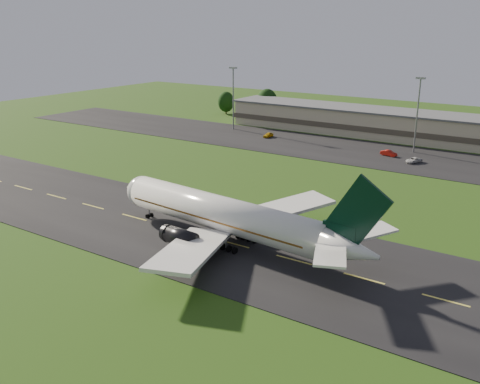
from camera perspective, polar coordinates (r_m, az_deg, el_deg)
The scene contains 10 objects.
ground at distance 86.29m, azimuth -0.71°, elevation -5.60°, with size 360.00×360.00×0.00m, color #224010.
taxiway at distance 86.27m, azimuth -0.71°, elevation -5.57°, with size 220.00×30.00×0.10m, color black.
apron at distance 148.42m, azimuth 15.28°, elevation 3.76°, with size 260.00×30.00×0.10m, color black.
airliner at distance 85.23m, azimuth -1.49°, elevation -2.54°, with size 51.28×42.03×15.57m.
terminal at distance 168.72m, azimuth 20.16°, elevation 6.30°, with size 145.00×16.00×8.40m.
light_mast_west at distance 177.66m, azimuth -0.73°, elevation 10.74°, with size 2.40×1.20×20.35m.
light_mast_centre at distance 152.19m, azimuth 18.45°, elevation 8.69°, with size 2.40×1.20×20.35m.
service_vehicle_a at distance 166.57m, azimuth 3.03°, elevation 6.10°, with size 1.68×4.18×1.42m, color #C99D0B.
service_vehicle_b at distance 147.97m, azimuth 15.59°, elevation 4.01°, with size 1.56×4.47×1.47m, color #A9130B.
service_vehicle_c at distance 142.57m, azimuth 18.03°, elevation 3.25°, with size 2.14×4.64×1.29m, color silver.
Camera 1 is at (45.01, -65.29, 34.03)m, focal length 40.00 mm.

